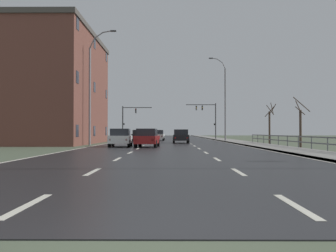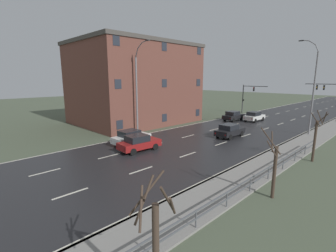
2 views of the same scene
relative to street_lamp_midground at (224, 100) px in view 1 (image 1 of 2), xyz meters
name	(u,v)px [view 1 (image 1 of 2)]	position (x,y,z in m)	size (l,w,h in m)	color
ground_plane	(169,141)	(-7.47, 2.40, -5.68)	(160.00, 160.00, 0.12)	#4C5642
road_asphalt_strip	(170,139)	(-7.47, 14.39, -5.61)	(14.00, 120.00, 0.03)	#232326
sidewalk_right	(218,139)	(0.96, 14.40, -5.56)	(3.00, 120.00, 0.12)	gray
guardrail	(305,140)	(2.38, -23.37, -4.91)	(0.07, 33.81, 1.00)	#515459
street_lamp_midground	(224,100)	(0.00, 0.00, 0.00)	(2.32, 0.24, 11.43)	slate
street_lamp_left_bank	(92,89)	(-14.91, -14.82, -0.19)	(2.63, 0.24, 11.11)	slate
traffic_signal_right	(208,115)	(-0.83, 13.20, -1.35)	(5.19, 0.36, 6.22)	#38383A
traffic_signal_left	(128,117)	(-14.44, 11.75, -1.89)	(4.99, 0.36, 5.63)	#38383A
car_far_left	(121,138)	(-11.63, -18.30, -4.81)	(1.97, 4.17, 1.57)	silver
car_near_left	(147,138)	(-9.27, -19.03, -4.81)	(2.02, 4.20, 1.57)	maroon
car_far_right	(158,135)	(-9.17, 4.42, -4.81)	(1.92, 4.14, 1.57)	silver
car_mid_centre	(181,136)	(-6.14, -7.94, -4.81)	(1.86, 4.11, 1.57)	black
car_near_right	(139,135)	(-11.82, 2.41, -4.81)	(1.91, 4.14, 1.57)	black
brick_building	(33,89)	(-22.51, -9.57, 0.47)	(13.85, 17.63, 12.16)	brown
bare_tree_mid	(300,126)	(3.57, -19.15, -3.80)	(1.33, 0.92, 4.21)	#423328
bare_tree_far	(270,125)	(3.37, -10.37, -3.55)	(1.12, 1.20, 4.41)	#423328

